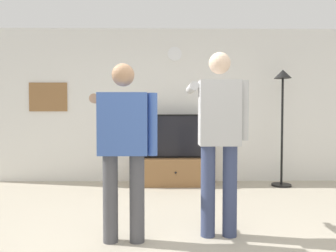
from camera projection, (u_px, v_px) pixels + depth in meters
name	position (u px, v px, depth m)	size (l,w,h in m)	color
ground_plane	(163.00, 252.00, 2.75)	(8.40, 8.40, 0.00)	#B2A893
back_wall	(163.00, 106.00, 5.65)	(6.40, 0.10, 2.70)	silver
tv_stand	(175.00, 171.00, 5.34)	(1.17, 0.47, 0.45)	olive
television	(175.00, 136.00, 5.37)	(1.26, 0.07, 0.74)	black
wall_clock	(175.00, 54.00, 5.55)	(0.24, 0.24, 0.03)	white
framed_picture	(48.00, 97.00, 5.56)	(0.66, 0.04, 0.50)	olive
floor_lamp	(282.00, 103.00, 5.22)	(0.32, 0.32, 1.93)	black
person_standing_nearer_lamp	(124.00, 141.00, 2.94)	(0.63, 0.78, 1.66)	#4C4C51
person_standing_nearer_couch	(219.00, 133.00, 3.08)	(0.57, 0.78, 1.79)	#384266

